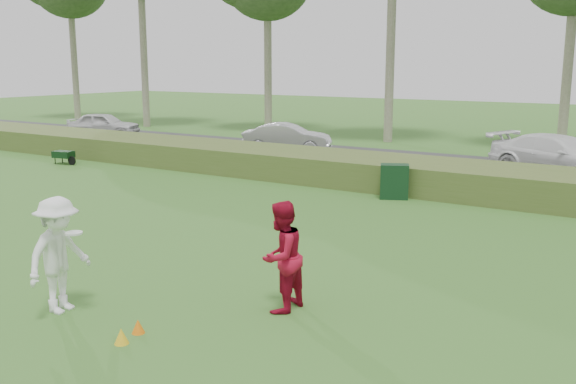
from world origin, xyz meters
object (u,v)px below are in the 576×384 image
Objects in this scene: cone_orange at (138,326)px; car_right at (560,156)px; utility_cabinet at (394,181)px; car_mid at (287,138)px; player_red at (281,257)px; cone_yellow at (121,336)px; car_left at (104,124)px; player_white at (59,255)px.

car_right reaches higher than cone_orange.
utility_cabinet is 10.05m from car_mid.
car_mid is at bearing 115.73° from cone_orange.
player_red is 0.47× the size of car_mid.
player_red is 2.74m from cone_yellow.
car_left is (-20.00, 17.36, 0.60)m from cone_orange.
cone_orange is (-1.31, -1.91, -0.80)m from player_red.
utility_cabinet is at bearing 93.16° from cone_orange.
player_red reaches higher than car_left.
player_white is at bearing -55.86° from player_red.
player_white is at bearing -174.59° from car_right.
car_left is (-20.06, 17.75, 0.59)m from cone_yellow.
player_red reaches higher than car_mid.
car_mid is (-6.71, 17.44, -0.25)m from player_white.
car_left reaches higher than utility_cabinet.
cone_yellow is (1.74, -0.37, -0.83)m from player_white.
cone_yellow is at bearing -156.27° from car_left.
cone_orange is 0.21× the size of utility_cabinet.
player_white is at bearing 178.85° from car_mid.
utility_cabinet is (-0.61, 11.06, 0.40)m from cone_orange.
car_right is (1.60, 15.31, -0.13)m from player_red.
utility_cabinet is at bearing -132.77° from car_left.
cone_yellow reaches higher than cone_orange.
cone_yellow is 0.06× the size of car_mid.
cone_orange is (1.68, 0.02, -0.84)m from player_white.
car_left is at bearing 137.67° from utility_cabinet.
car_mid is at bearing 15.36° from player_white.
player_red is at bearing -62.79° from player_white.
utility_cabinet is at bearing -151.46° from car_mid.
car_mid reaches higher than utility_cabinet.
player_white is at bearing 168.05° from cone_yellow.
car_left is (-21.31, 15.45, -0.20)m from player_red.
car_right reaches higher than utility_cabinet.
player_red is 9.35m from utility_cabinet.
car_mid is 11.31m from car_right.
utility_cabinet is at bearing 170.55° from car_right.
utility_cabinet is at bearing 93.37° from cone_yellow.
cone_yellow is 11.48m from utility_cabinet.
player_red is 1.77× the size of utility_cabinet.
utility_cabinet is (-1.92, 9.15, -0.40)m from player_red.
cone_yellow is (-1.25, -2.31, -0.79)m from player_red.
car_right reaches higher than car_left.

